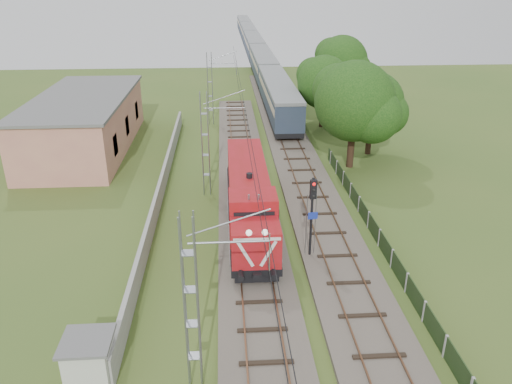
{
  "coord_description": "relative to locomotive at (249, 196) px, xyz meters",
  "views": [
    {
      "loc": [
        -1.56,
        -23.95,
        15.75
      ],
      "look_at": [
        0.49,
        7.01,
        2.2
      ],
      "focal_mm": 35.0,
      "sensor_mm": 36.0,
      "label": 1
    }
  ],
  "objects": [
    {
      "name": "station_building",
      "position": [
        -15.0,
        17.42,
        0.52
      ],
      "size": [
        8.4,
        20.4,
        5.22
      ],
      "color": "tan",
      "rests_on": "ground"
    },
    {
      "name": "fence",
      "position": [
        8.0,
        -3.58,
        -1.51
      ],
      "size": [
        0.12,
        32.0,
        1.2
      ],
      "color": "black",
      "rests_on": "ground"
    },
    {
      "name": "ground",
      "position": [
        0.0,
        -6.58,
        -2.11
      ],
      "size": [
        140.0,
        140.0,
        0.0
      ],
      "primitive_type": "plane",
      "color": "#3E5A21",
      "rests_on": "ground"
    },
    {
      "name": "tree_b",
      "position": [
        12.19,
        13.94,
        2.75
      ],
      "size": [
        6.02,
        5.73,
        7.8
      ],
      "color": "#3D2519",
      "rests_on": "ground"
    },
    {
      "name": "tree_c",
      "position": [
        9.51,
        23.42,
        2.81
      ],
      "size": [
        6.09,
        5.8,
        7.9
      ],
      "color": "#3D2519",
      "rests_on": "ground"
    },
    {
      "name": "track_side",
      "position": [
        5.0,
        13.42,
        -1.93
      ],
      "size": [
        4.2,
        80.0,
        0.45
      ],
      "color": "#6B6054",
      "rests_on": "ground"
    },
    {
      "name": "catenary",
      "position": [
        -2.95,
        5.42,
        1.94
      ],
      "size": [
        3.31,
        70.0,
        8.0
      ],
      "color": "gray",
      "rests_on": "ground"
    },
    {
      "name": "relay_hut",
      "position": [
        -7.4,
        -13.95,
        -1.03
      ],
      "size": [
        2.07,
        2.07,
        2.13
      ],
      "color": "beige",
      "rests_on": "ground"
    },
    {
      "name": "boundary_wall",
      "position": [
        -6.5,
        5.42,
        -1.36
      ],
      "size": [
        0.25,
        40.0,
        1.5
      ],
      "primitive_type": "cube",
      "color": "#9E9E99",
      "rests_on": "ground"
    },
    {
      "name": "tree_a",
      "position": [
        9.63,
        10.57,
        3.71
      ],
      "size": [
        7.2,
        6.86,
        9.33
      ],
      "color": "#3D2519",
      "rests_on": "ground"
    },
    {
      "name": "coach_rake",
      "position": [
        5.0,
        75.25,
        0.46
      ],
      "size": [
        3.11,
        116.32,
        3.6
      ],
      "color": "black",
      "rests_on": "ground"
    },
    {
      "name": "signal_post",
      "position": [
        3.39,
        -4.88,
        1.5
      ],
      "size": [
        0.58,
        0.45,
        5.25
      ],
      "color": "black",
      "rests_on": "ground"
    },
    {
      "name": "track_main",
      "position": [
        0.0,
        0.42,
        -1.93
      ],
      "size": [
        4.2,
        70.0,
        0.45
      ],
      "color": "#6B6054",
      "rests_on": "ground"
    },
    {
      "name": "locomotive",
      "position": [
        0.0,
        0.0,
        0.0
      ],
      "size": [
        2.78,
        15.88,
        4.03
      ],
      "color": "black",
      "rests_on": "ground"
    },
    {
      "name": "tree_d",
      "position": [
        13.66,
        33.21,
        3.44
      ],
      "size": [
        6.87,
        6.54,
        8.9
      ],
      "color": "#3D2519",
      "rests_on": "ground"
    }
  ]
}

